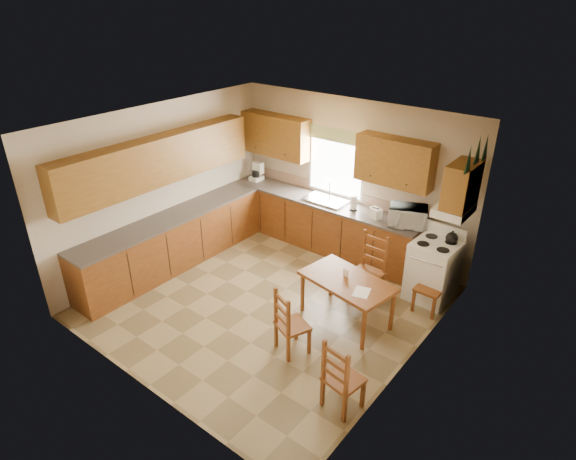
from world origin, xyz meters
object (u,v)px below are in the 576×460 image
Objects in this scene: stove at (433,271)px; chair_near_left at (293,322)px; chair_near_right at (344,375)px; chair_far_right at (430,285)px; chair_far_left at (367,270)px; microwave at (408,216)px; dining_table at (346,300)px.

chair_near_left is at bearing -108.96° from stove.
chair_far_right is (0.00, 2.32, -0.03)m from chair_near_right.
chair_far_left is at bearing -73.54° from chair_near_left.
microwave is 1.19m from chair_far_right.
chair_near_right is at bearing -178.95° from chair_near_left.
dining_table is 1.26m from chair_far_right.
stove is 2.44m from chair_near_left.
stove is at bearing -78.42° from chair_near_right.
chair_far_left is at bearing -159.18° from chair_far_right.
chair_far_right is at bearing -69.28° from stove.
chair_near_right is at bearing -84.54° from stove.
chair_far_right is at bearing 22.04° from chair_far_left.
chair_near_right is 2.18m from chair_far_left.
stove is at bearing -89.71° from chair_near_left.
dining_table is 1.01m from chair_near_left.
chair_near_left is 1.10m from chair_near_right.
stove is 1.00× the size of chair_near_right.
chair_near_left is at bearing -12.09° from chair_near_right.
chair_far_left reaches higher than chair_far_right.
dining_table is 0.65m from chair_far_left.
dining_table is 1.62m from chair_near_right.
chair_near_right is at bearing -49.29° from dining_table.
microwave is (-0.64, 0.32, 0.62)m from stove.
dining_table is at bearing -116.14° from stove.
microwave is 0.58× the size of chair_near_right.
microwave is 2.67m from chair_near_left.
chair_near_right is at bearing -64.73° from chair_far_left.
dining_table is (-0.72, -1.28, -0.12)m from stove.
chair_far_left is at bearing -119.34° from microwave.
microwave is 0.51× the size of chair_far_left.
chair_far_right is at bearing 58.28° from dining_table.
chair_far_right is (1.03, 1.92, -0.02)m from chair_near_left.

